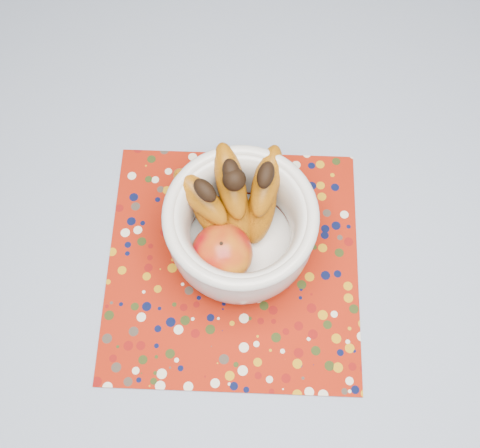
# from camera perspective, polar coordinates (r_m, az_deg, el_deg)

# --- Properties ---
(table) EXTENTS (1.20, 1.20, 0.75)m
(table) POSITION_cam_1_polar(r_m,az_deg,el_deg) (0.94, 2.85, -8.75)
(table) COLOR brown
(table) RESTS_ON ground
(tablecloth) EXTENTS (1.32, 1.32, 0.01)m
(tablecloth) POSITION_cam_1_polar(r_m,az_deg,el_deg) (0.86, 3.10, -7.52)
(tablecloth) COLOR #667AAA
(tablecloth) RESTS_ON table
(placemat) EXTENTS (0.45, 0.45, 0.00)m
(placemat) POSITION_cam_1_polar(r_m,az_deg,el_deg) (0.87, -0.71, -4.00)
(placemat) COLOR maroon
(placemat) RESTS_ON tablecloth
(fruit_bowl) EXTENTS (0.24, 0.23, 0.17)m
(fruit_bowl) POSITION_cam_1_polar(r_m,az_deg,el_deg) (0.80, -0.19, 0.42)
(fruit_bowl) COLOR silver
(fruit_bowl) RESTS_ON placemat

